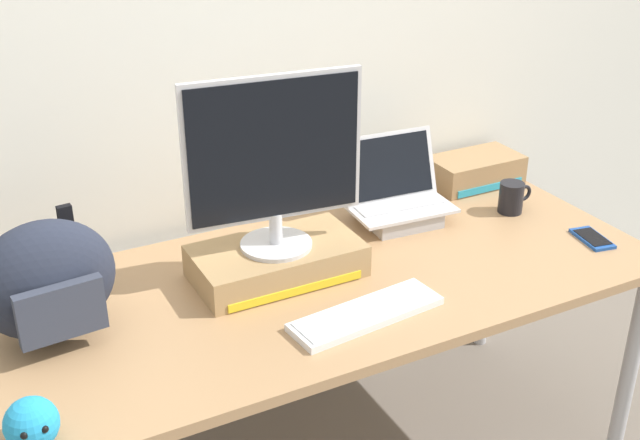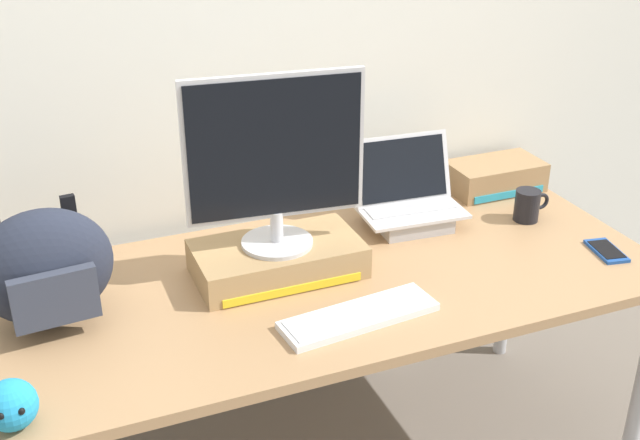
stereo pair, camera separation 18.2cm
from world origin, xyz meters
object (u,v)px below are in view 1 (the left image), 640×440
(desktop_monitor, at_px, (274,161))
(messenger_backpack, at_px, (46,281))
(plush_toy, at_px, (31,424))
(open_laptop, at_px, (397,205))
(external_keyboard, at_px, (366,313))
(coffee_mug, at_px, (512,197))
(toner_box_cyan, at_px, (475,170))
(cell_phone, at_px, (592,238))
(toner_box_yellow, at_px, (277,261))

(desktop_monitor, height_order, messenger_backpack, desktop_monitor)
(desktop_monitor, xyz_separation_m, plush_toy, (-0.72, -0.40, -0.29))
(open_laptop, relative_size, external_keyboard, 0.79)
(coffee_mug, height_order, toner_box_cyan, coffee_mug)
(open_laptop, xyz_separation_m, cell_phone, (0.45, -0.40, -0.05))
(cell_phone, height_order, toner_box_cyan, toner_box_cyan)
(messenger_backpack, relative_size, cell_phone, 2.29)
(toner_box_yellow, height_order, toner_box_cyan, toner_box_cyan)
(messenger_backpack, height_order, plush_toy, messenger_backpack)
(messenger_backpack, bearing_deg, toner_box_cyan, 5.48)
(cell_phone, bearing_deg, toner_box_cyan, 105.95)
(open_laptop, relative_size, messenger_backpack, 0.95)
(toner_box_yellow, height_order, coffee_mug, coffee_mug)
(external_keyboard, distance_m, messenger_backpack, 0.79)
(desktop_monitor, xyz_separation_m, coffee_mug, (0.85, 0.03, -0.29))
(plush_toy, bearing_deg, messenger_backpack, 73.55)
(open_laptop, height_order, toner_box_cyan, open_laptop)
(toner_box_yellow, relative_size, external_keyboard, 1.09)
(coffee_mug, bearing_deg, plush_toy, -165.00)
(messenger_backpack, bearing_deg, external_keyboard, -27.15)
(desktop_monitor, relative_size, messenger_backpack, 1.37)
(external_keyboard, bearing_deg, open_laptop, 44.10)
(toner_box_yellow, bearing_deg, open_laptop, 16.48)
(open_laptop, xyz_separation_m, toner_box_cyan, (0.40, 0.12, -0.00))
(desktop_monitor, relative_size, toner_box_cyan, 1.51)
(desktop_monitor, xyz_separation_m, open_laptop, (0.49, 0.15, -0.29))
(desktop_monitor, bearing_deg, cell_phone, -8.71)
(messenger_backpack, relative_size, plush_toy, 3.19)
(toner_box_yellow, height_order, messenger_backpack, messenger_backpack)
(external_keyboard, bearing_deg, toner_box_cyan, 30.47)
(external_keyboard, height_order, plush_toy, plush_toy)
(open_laptop, distance_m, external_keyboard, 0.58)
(cell_phone, bearing_deg, messenger_backpack, -178.56)
(desktop_monitor, bearing_deg, toner_box_cyan, 23.05)
(toner_box_yellow, relative_size, open_laptop, 1.39)
(cell_phone, xyz_separation_m, toner_box_cyan, (-0.05, 0.52, 0.04))
(plush_toy, bearing_deg, cell_phone, 5.06)
(external_keyboard, distance_m, plush_toy, 0.84)
(coffee_mug, distance_m, plush_toy, 1.63)
(toner_box_cyan, bearing_deg, coffee_mug, -98.91)
(open_laptop, bearing_deg, plush_toy, -151.93)
(external_keyboard, distance_m, toner_box_cyan, 0.96)
(toner_box_yellow, distance_m, messenger_backpack, 0.62)
(messenger_backpack, bearing_deg, open_laptop, 2.89)
(toner_box_yellow, xyz_separation_m, plush_toy, (-0.72, -0.40, 0.01))
(external_keyboard, bearing_deg, plush_toy, -179.15)
(toner_box_yellow, xyz_separation_m, messenger_backpack, (-0.61, -0.01, 0.11))
(cell_phone, bearing_deg, coffee_mug, 118.31)
(coffee_mug, bearing_deg, external_keyboard, -156.26)
(toner_box_yellow, distance_m, cell_phone, 0.97)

